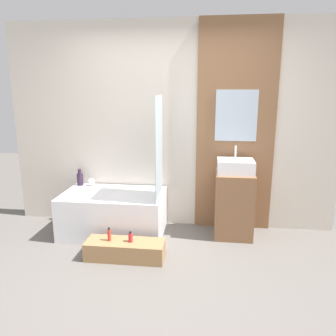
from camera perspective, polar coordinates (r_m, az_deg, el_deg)
The scene contains 12 objects.
ground_plane at distance 3.16m, azimuth -3.03°, elevation -20.45°, with size 12.00×12.00×0.00m, color #605B56.
wall_tiled_back at distance 4.22m, azimuth 0.46°, elevation 7.14°, with size 4.20×0.06×2.60m, color beige.
wall_wood_accent at distance 4.15m, azimuth 11.68°, elevation 6.87°, with size 0.96×0.04×2.60m.
bathtub at distance 4.18m, azimuth -9.42°, elevation -7.74°, with size 1.24×0.76×0.52m.
glass_shower_screen at distance 3.72m, azimuth -1.64°, elevation 3.43°, with size 0.01×0.49×1.18m, color silver.
wooden_step_bench at distance 3.63m, azimuth -7.47°, elevation -13.94°, with size 0.84×0.29×0.20m, color #997047.
vanity_cabinet at distance 4.11m, azimuth 11.36°, elevation -6.22°, with size 0.45×0.47×0.80m, color brown.
sink at distance 3.98m, azimuth 11.67°, elevation 0.30°, with size 0.43×0.34×0.31m.
vase_tall_dark at distance 4.50m, azimuth -15.07°, elevation -1.80°, with size 0.08×0.08×0.22m.
vase_round_light at distance 4.45m, azimuth -13.23°, elevation -2.42°, with size 0.10×0.10×0.10m, color silver.
bottle_soap_primary at distance 3.61m, azimuth -10.20°, elevation -11.37°, with size 0.04×0.04×0.15m.
bottle_soap_secondary at distance 3.55m, azimuth -6.54°, elevation -11.89°, with size 0.05×0.05×0.11m.
Camera 1 is at (0.47, -2.58, 1.76)m, focal length 35.00 mm.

